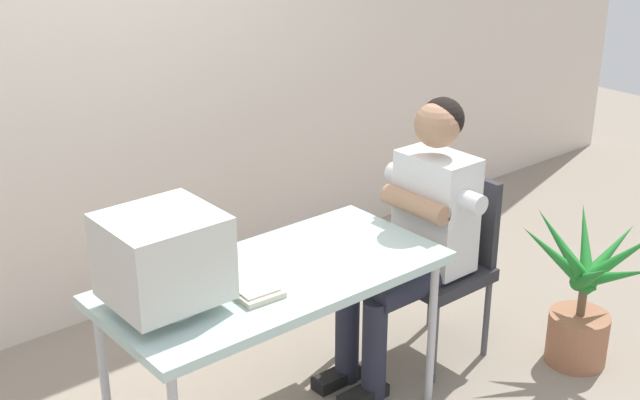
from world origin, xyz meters
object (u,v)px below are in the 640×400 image
(desk, at_px, (275,285))
(desk_mug, at_px, (204,254))
(person_seated, at_px, (417,229))
(keyboard, at_px, (238,279))
(potted_plant, at_px, (583,298))
(office_chair, at_px, (446,256))
(crt_monitor, at_px, (164,258))

(desk, bearing_deg, desk_mug, 128.84)
(desk_mug, bearing_deg, person_seated, -13.43)
(keyboard, relative_size, potted_plant, 0.59)
(office_chair, distance_m, potted_plant, 0.66)
(crt_monitor, height_order, desk_mug, crt_monitor)
(keyboard, height_order, person_seated, person_seated)
(desk, distance_m, desk_mug, 0.31)
(potted_plant, relative_size, desk_mug, 6.91)
(office_chair, bearing_deg, keyboard, 178.26)
(keyboard, bearing_deg, potted_plant, -18.87)
(person_seated, relative_size, potted_plant, 1.72)
(office_chair, distance_m, person_seated, 0.28)
(potted_plant, distance_m, desk_mug, 1.80)
(crt_monitor, relative_size, office_chair, 0.46)
(desk, xyz_separation_m, crt_monitor, (-0.47, 0.03, 0.26))
(person_seated, bearing_deg, desk_mug, 166.57)
(keyboard, height_order, office_chair, office_chair)
(desk, relative_size, person_seated, 1.08)
(desk_mug, bearing_deg, crt_monitor, -144.96)
(crt_monitor, bearing_deg, keyboard, 0.12)
(crt_monitor, relative_size, keyboard, 0.92)
(crt_monitor, bearing_deg, desk_mug, 35.04)
(keyboard, bearing_deg, office_chair, -1.74)
(crt_monitor, bearing_deg, person_seated, -1.56)
(crt_monitor, bearing_deg, potted_plant, -15.91)
(person_seated, bearing_deg, desk, 179.56)
(desk, xyz_separation_m, potted_plant, (1.40, -0.50, -0.34))
(desk, height_order, desk_mug, desk_mug)
(keyboard, bearing_deg, desk_mug, 97.25)
(office_chair, relative_size, potted_plant, 1.19)
(desk, distance_m, keyboard, 0.17)
(desk, height_order, keyboard, keyboard)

